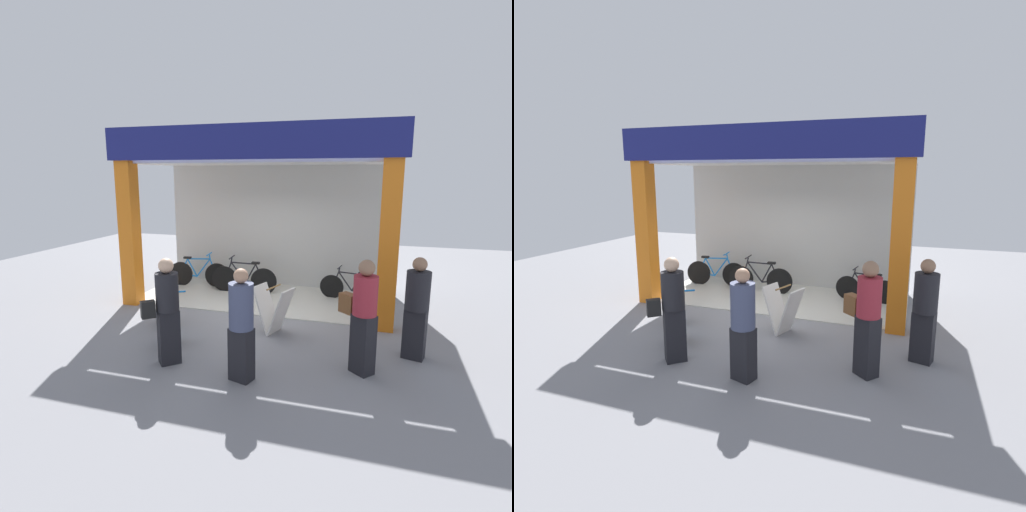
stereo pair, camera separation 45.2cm
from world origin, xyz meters
TOP-DOWN VIEW (x-y plane):
  - ground_plane at (0.00, 0.00)m, footprint 19.76×19.76m
  - shop_facade at (0.00, 1.40)m, footprint 6.08×2.84m
  - bicycle_inside_0 at (2.00, 1.66)m, footprint 1.43×0.39m
  - bicycle_inside_1 at (-1.93, 1.74)m, footprint 1.63×0.45m
  - bicycle_inside_2 at (-0.58, 1.52)m, footprint 1.67×0.46m
  - bicycle_parked_0 at (-1.00, -1.39)m, footprint 0.92×1.42m
  - sandwich_board_sign at (0.78, -0.80)m, footprint 0.78×0.64m
  - pedestrian_0 at (2.42, -1.92)m, footprint 0.65×0.61m
  - pedestrian_1 at (3.22, -1.17)m, footprint 0.46×0.46m
  - pedestrian_2 at (0.79, -2.66)m, footprint 0.44×0.44m
  - pedestrian_3 at (-0.49, -2.48)m, footprint 0.59×0.57m

SIDE VIEW (x-z plane):
  - ground_plane at x=0.00m, z-range 0.00..0.00m
  - bicycle_inside_0 at x=2.00m, z-range -0.08..0.71m
  - bicycle_inside_1 at x=-1.93m, z-range -0.09..0.81m
  - bicycle_parked_0 at x=-1.00m, z-range -0.09..0.82m
  - bicycle_inside_2 at x=-0.58m, z-range -0.09..0.82m
  - sandwich_board_sign at x=0.78m, z-range 0.00..0.91m
  - pedestrian_2 at x=0.79m, z-range 0.03..1.69m
  - pedestrian_1 at x=3.22m, z-range 0.04..1.70m
  - pedestrian_3 at x=-0.49m, z-range 0.04..1.73m
  - pedestrian_0 at x=2.42m, z-range 0.05..1.78m
  - shop_facade at x=0.00m, z-range 0.16..4.04m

